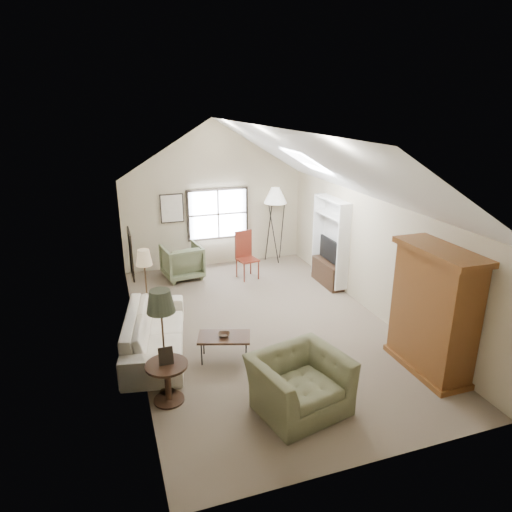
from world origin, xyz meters
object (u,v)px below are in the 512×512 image
object	(u,v)px
armchair_near	(299,384)
side_table	(168,382)
armoire	(433,311)
coffee_table	(224,348)
side_chair	(247,256)
sofa	(155,332)
armchair_far	(182,262)

from	to	relation	value
armchair_near	side_table	xyz separation A→B (m)	(-1.84, 0.81, -0.10)
armoire	side_table	world-z (taller)	armoire
armchair_near	coffee_table	xyz separation A→B (m)	(-0.71, 1.69, -0.19)
armchair_near	coffee_table	size ratio (longest dim) A/B	1.44
side_chair	sofa	bearing A→B (deg)	-143.89
armchair_near	side_chair	xyz separation A→B (m)	(0.88, 5.32, 0.19)
side_table	side_chair	distance (m)	5.28
side_chair	armchair_near	bearing A→B (deg)	-110.18
side_table	coffee_table	bearing A→B (deg)	37.74
sofa	armchair_far	bearing A→B (deg)	-7.52
coffee_table	sofa	bearing A→B (deg)	147.33
coffee_table	side_chair	xyz separation A→B (m)	(1.60, 3.63, 0.38)
armchair_near	armchair_far	world-z (taller)	armchair_far
sofa	side_table	world-z (taller)	sofa
armchair_near	side_table	distance (m)	2.02
side_table	side_chair	xyz separation A→B (m)	(2.73, 4.51, 0.29)
armchair_far	side_chair	xyz separation A→B (m)	(1.60, -0.58, 0.17)
armchair_near	side_table	world-z (taller)	armchair_near
armchair_near	sofa	bearing A→B (deg)	114.49
armchair_far	side_chair	size ratio (longest dim) A/B	0.79
armchair_near	side_chair	distance (m)	5.40
sofa	side_table	size ratio (longest dim) A/B	3.99
armchair_far	coffee_table	xyz separation A→B (m)	(0.01, -4.21, -0.21)
armchair_near	side_table	bearing A→B (deg)	143.30
coffee_table	armoire	bearing A→B (deg)	-23.42
armoire	sofa	xyz separation A→B (m)	(-4.38, 2.13, -0.72)
sofa	armchair_far	xyz separation A→B (m)	(1.12, 3.49, 0.06)
side_chair	armoire	bearing A→B (deg)	-82.58
armoire	armchair_near	xyz separation A→B (m)	(-2.54, -0.28, -0.67)
armchair_far	armoire	bearing A→B (deg)	112.10
armoire	side_chair	distance (m)	5.33
sofa	side_table	xyz separation A→B (m)	(0.00, -1.60, -0.05)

